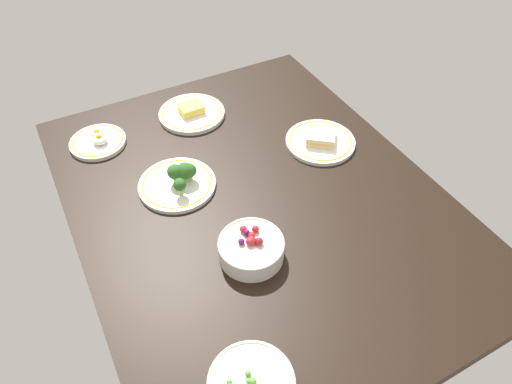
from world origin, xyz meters
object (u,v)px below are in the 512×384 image
object	(u,v)px
plate_sandwich	(320,140)
plate_eggs	(98,141)
bowl_berries	(251,248)
plate_cheese	(192,113)
plate_broccoli	(179,181)

from	to	relation	value
plate_sandwich	plate_eggs	bearing A→B (deg)	62.14
bowl_berries	plate_eggs	world-z (taller)	bowl_berries
bowl_berries	plate_eggs	bearing A→B (deg)	20.00
bowl_berries	plate_cheese	size ratio (longest dim) A/B	0.74
plate_sandwich	plate_eggs	xyz separation A→B (cm)	(33.21, 62.83, -0.09)
plate_broccoli	plate_sandwich	xyz separation A→B (cm)	(-2.99, -47.03, -0.79)
plate_broccoli	plate_sandwich	world-z (taller)	plate_broccoli
plate_broccoli	bowl_berries	world-z (taller)	plate_broccoli
plate_sandwich	bowl_berries	bearing A→B (deg)	125.91
bowl_berries	plate_sandwich	bearing A→B (deg)	-54.09
plate_cheese	plate_eggs	world-z (taller)	plate_eggs
bowl_berries	plate_cheese	bearing A→B (deg)	-8.76
plate_cheese	plate_sandwich	world-z (taller)	plate_sandwich
plate_cheese	plate_sandwich	xyz separation A→B (cm)	(-33.24, -30.55, 0.13)
plate_broccoli	plate_eggs	world-z (taller)	plate_broccoli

